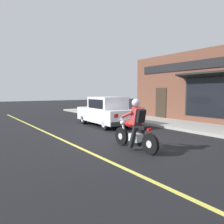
# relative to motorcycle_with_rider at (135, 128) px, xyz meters

# --- Properties ---
(ground_plane) EXTENTS (80.00, 80.00, 0.00)m
(ground_plane) POSITION_rel_motorcycle_with_rider_xyz_m (0.43, 1.18, -0.68)
(ground_plane) COLOR black
(sidewalk_curb) EXTENTS (2.60, 22.00, 0.14)m
(sidewalk_curb) POSITION_rel_motorcycle_with_rider_xyz_m (5.19, 4.18, -0.61)
(sidewalk_curb) COLOR #9E9B93
(sidewalk_curb) RESTS_ON ground
(lane_stripe) EXTENTS (0.12, 19.80, 0.01)m
(lane_stripe) POSITION_rel_motorcycle_with_rider_xyz_m (-1.37, 4.18, -0.67)
(lane_stripe) COLOR #D1C64C
(lane_stripe) RESTS_ON ground
(storefront_building) EXTENTS (1.25, 10.60, 4.20)m
(storefront_building) POSITION_rel_motorcycle_with_rider_xyz_m (6.72, 1.87, 1.43)
(storefront_building) COLOR brown
(storefront_building) RESTS_ON ground
(motorcycle_with_rider) EXTENTS (0.56, 2.02, 1.62)m
(motorcycle_with_rider) POSITION_rel_motorcycle_with_rider_xyz_m (0.00, 0.00, 0.00)
(motorcycle_with_rider) COLOR black
(motorcycle_with_rider) RESTS_ON ground
(car_hatchback) EXTENTS (1.80, 3.85, 1.57)m
(car_hatchback) POSITION_rel_motorcycle_with_rider_xyz_m (1.93, 4.64, 0.09)
(car_hatchback) COLOR black
(car_hatchback) RESTS_ON ground
(traffic_cone) EXTENTS (0.36, 0.36, 0.60)m
(traffic_cone) POSITION_rel_motorcycle_with_rider_xyz_m (5.04, 6.42, -0.25)
(traffic_cone) COLOR black
(traffic_cone) RESTS_ON sidewalk_curb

